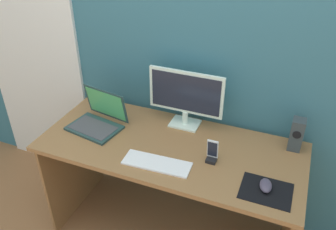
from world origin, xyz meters
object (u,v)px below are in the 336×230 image
(laptop, at_px, (98,120))
(mouse, at_px, (266,185))
(phone_in_dock, at_px, (212,154))
(monitor, at_px, (186,96))
(speaker_right, at_px, (297,134))
(keyboard_external, at_px, (157,163))

(laptop, height_order, mouse, laptop)
(mouse, relative_size, phone_in_dock, 0.72)
(monitor, xyz_separation_m, speaker_right, (0.66, 0.00, -0.11))
(speaker_right, distance_m, phone_in_dock, 0.50)
(keyboard_external, relative_size, mouse, 3.71)
(keyboard_external, distance_m, phone_in_dock, 0.30)
(monitor, bearing_deg, mouse, -34.67)
(monitor, xyz_separation_m, mouse, (0.56, -0.39, -0.18))
(phone_in_dock, bearing_deg, monitor, 132.11)
(monitor, relative_size, speaker_right, 2.40)
(laptop, bearing_deg, mouse, -9.13)
(keyboard_external, bearing_deg, mouse, -0.09)
(speaker_right, xyz_separation_m, keyboard_external, (-0.67, -0.42, -0.09))
(monitor, relative_size, laptop, 1.33)
(keyboard_external, xyz_separation_m, phone_in_dock, (0.27, 0.14, 0.04))
(laptop, xyz_separation_m, phone_in_dock, (0.75, -0.06, 0.00))
(speaker_right, bearing_deg, laptop, -169.19)
(monitor, distance_m, laptop, 0.56)
(keyboard_external, bearing_deg, laptop, 154.34)
(mouse, bearing_deg, laptop, 160.85)
(phone_in_dock, bearing_deg, speaker_right, 35.12)
(phone_in_dock, bearing_deg, mouse, -19.08)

